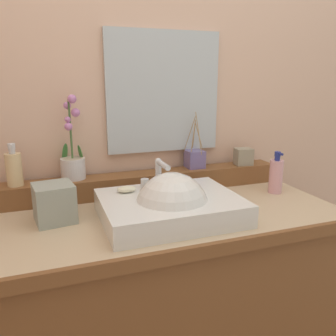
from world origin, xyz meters
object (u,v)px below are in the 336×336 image
(reed_diffuser, at_px, (195,159))
(soap_bar, at_px, (127,189))
(potted_plant, at_px, (73,159))
(soap_dispenser, at_px, (14,168))
(sink_basin, at_px, (171,208))
(tissue_box, at_px, (54,203))
(lotion_bottle, at_px, (276,175))
(trinket_box, at_px, (243,157))

(reed_diffuser, bearing_deg, soap_bar, -149.19)
(soap_bar, distance_m, potted_plant, 0.29)
(soap_dispenser, bearing_deg, sink_basin, -30.74)
(tissue_box, bearing_deg, soap_bar, -0.76)
(lotion_bottle, bearing_deg, tissue_box, -179.64)
(potted_plant, bearing_deg, lotion_bottle, -14.40)
(lotion_bottle, bearing_deg, potted_plant, 165.60)
(trinket_box, xyz_separation_m, tissue_box, (-0.87, -0.19, -0.06))
(sink_basin, bearing_deg, soap_bar, 139.62)
(soap_dispenser, distance_m, tissue_box, 0.25)
(potted_plant, relative_size, soap_dispenser, 2.07)
(soap_bar, xyz_separation_m, potted_plant, (-0.17, 0.22, 0.08))
(reed_diffuser, distance_m, tissue_box, 0.67)
(reed_diffuser, bearing_deg, potted_plant, 179.93)
(soap_bar, height_order, trinket_box, trinket_box)
(soap_dispenser, relative_size, reed_diffuser, 0.64)
(tissue_box, bearing_deg, soap_dispenser, 124.37)
(soap_bar, relative_size, lotion_bottle, 0.38)
(soap_dispenser, height_order, trinket_box, soap_dispenser)
(potted_plant, xyz_separation_m, tissue_box, (-0.09, -0.22, -0.10))
(soap_bar, xyz_separation_m, reed_diffuser, (0.37, 0.22, 0.04))
(potted_plant, bearing_deg, sink_basin, -48.13)
(potted_plant, distance_m, soap_dispenser, 0.22)
(potted_plant, distance_m, tissue_box, 0.26)
(sink_basin, relative_size, potted_plant, 1.43)
(soap_bar, height_order, soap_dispenser, soap_dispenser)
(soap_dispenser, bearing_deg, lotion_bottle, -10.10)
(reed_diffuser, xyz_separation_m, trinket_box, (0.24, -0.03, -0.00))
(reed_diffuser, xyz_separation_m, tissue_box, (-0.63, -0.22, -0.06))
(soap_bar, xyz_separation_m, soap_dispenser, (-0.39, 0.20, 0.06))
(sink_basin, height_order, soap_bar, sink_basin)
(sink_basin, xyz_separation_m, soap_bar, (-0.13, 0.11, 0.05))
(potted_plant, height_order, lotion_bottle, potted_plant)
(sink_basin, xyz_separation_m, tissue_box, (-0.39, 0.12, 0.03))
(reed_diffuser, height_order, trinket_box, reed_diffuser)
(reed_diffuser, bearing_deg, lotion_bottle, -36.14)
(soap_dispenser, height_order, lotion_bottle, soap_dispenser)
(trinket_box, height_order, tissue_box, trinket_box)
(soap_bar, relative_size, trinket_box, 0.89)
(soap_dispenser, height_order, reed_diffuser, reed_diffuser)
(reed_diffuser, bearing_deg, tissue_box, -160.80)
(soap_bar, relative_size, potted_plant, 0.21)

